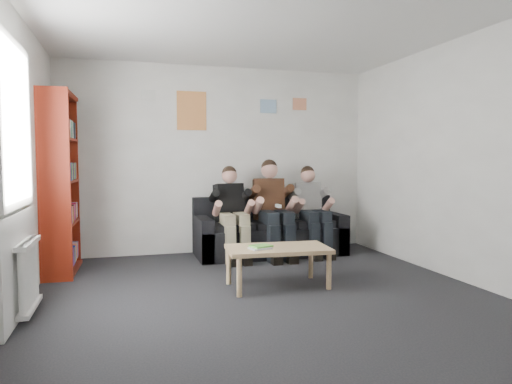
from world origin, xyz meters
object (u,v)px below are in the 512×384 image
Objects in this scene: bookshelf at (61,183)px; person_right at (312,210)px; sofa at (269,234)px; coffee_table at (278,252)px; person_left at (232,213)px; person_middle at (273,209)px.

person_right is (3.28, 0.15, -0.44)m from bookshelf.
person_right is at bearing 4.81° from bookshelf.
bookshelf is (-2.70, -0.35, 0.78)m from sofa.
coffee_table is (-0.43, -1.66, 0.08)m from sofa.
bookshelf is 1.69× the size of person_left.
person_right is (0.58, 0.01, -0.04)m from person_middle.
person_middle reaches higher than person_right.
coffee_table is at bearing -27.81° from bookshelf.
sofa is 2.83m from bookshelf.
coffee_table is 1.80m from person_right.
bookshelf is 1.58× the size of person_middle.
person_right is (1.17, 0.00, -0.00)m from person_left.
person_right is (0.58, -0.19, 0.34)m from sofa.
bookshelf is at bearing -177.07° from person_right.
bookshelf reaches higher than person_middle.
bookshelf is at bearing -172.68° from sofa.
bookshelf is 2.17m from person_left.
sofa is 0.70m from person_left.
bookshelf is 2.74m from person_middle.
person_left is at bearing -170.89° from person_middle.
coffee_table is 0.79× the size of person_middle.
coffee_table is at bearing -91.72° from person_left.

